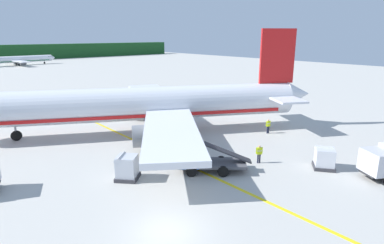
{
  "coord_description": "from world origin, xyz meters",
  "views": [
    {
      "loc": [
        -9.51,
        -13.28,
        11.15
      ],
      "look_at": [
        11.98,
        11.44,
        2.15
      ],
      "focal_mm": 29.74,
      "sensor_mm": 36.0,
      "label": 1
    }
  ],
  "objects": [
    {
      "name": "crew_marshaller",
      "position": [
        20.59,
        7.78,
        1.0
      ],
      "size": [
        0.61,
        0.35,
        1.7
      ],
      "color": "#191E33",
      "rests_on": "ground"
    },
    {
      "name": "cargo_container_mid",
      "position": [
        15.81,
        -1.51,
        0.9
      ],
      "size": [
        2.38,
        2.38,
        1.91
      ],
      "color": "#333338",
      "rests_on": "ground"
    },
    {
      "name": "apron_guide_line",
      "position": [
        7.35,
        12.53,
        0.01
      ],
      "size": [
        0.3,
        60.0,
        0.01
      ],
      "primitive_type": "cube",
      "color": "yellow",
      "rests_on": "ground"
    },
    {
      "name": "cargo_container_near",
      "position": [
        1.9,
        7.75,
        0.98
      ],
      "size": [
        2.43,
        2.43,
        2.07
      ],
      "color": "#333338",
      "rests_on": "ground"
    },
    {
      "name": "crew_loader_left",
      "position": [
        12.51,
        2.9,
        1.0
      ],
      "size": [
        0.55,
        0.43,
        1.69
      ],
      "color": "#191E33",
      "rests_on": "ground"
    },
    {
      "name": "airliner_far_taxiway",
      "position": [
        21.18,
        122.3,
        2.18
      ],
      "size": [
        26.76,
        22.28,
        7.64
      ],
      "color": "white",
      "rests_on": "ground"
    },
    {
      "name": "service_truck_baggage",
      "position": [
        7.29,
        5.1,
        1.19
      ],
      "size": [
        5.74,
        5.46,
        2.57
      ],
      "color": "#2659A5",
      "rests_on": "ground"
    },
    {
      "name": "airliner_foreground",
      "position": [
        10.13,
        17.25,
        3.39
      ],
      "size": [
        38.06,
        32.23,
        11.9
      ],
      "color": "silver",
      "rests_on": "ground"
    }
  ]
}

